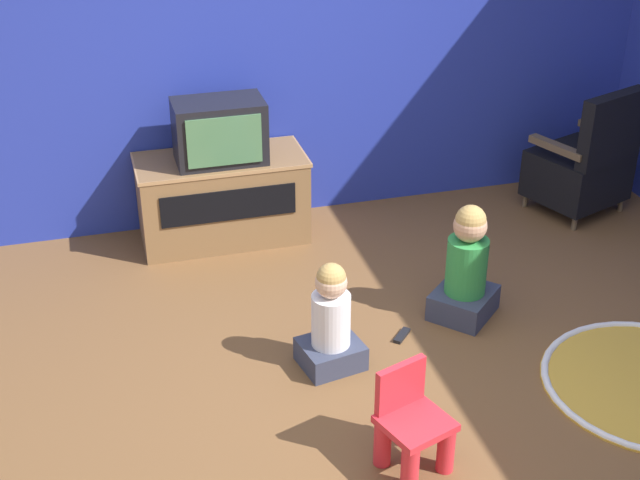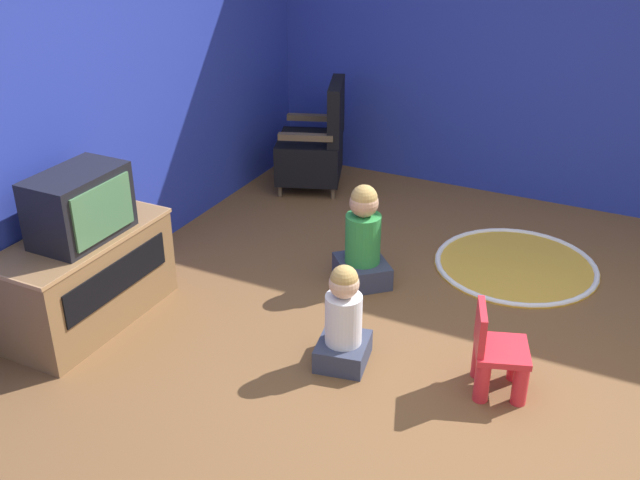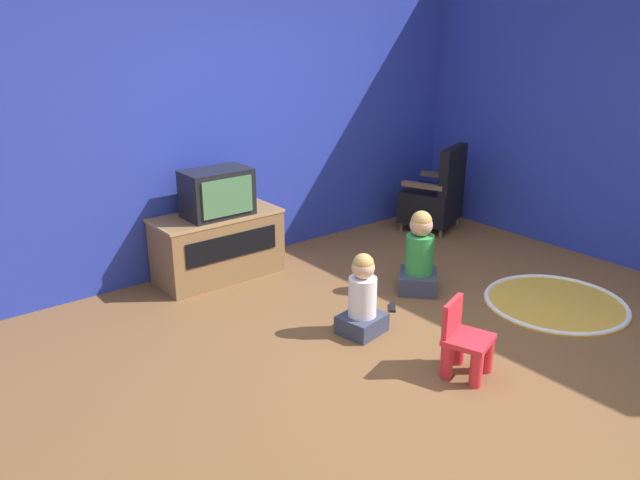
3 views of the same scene
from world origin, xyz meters
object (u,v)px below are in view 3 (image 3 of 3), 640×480
yellow_kid_chair (465,345)px  child_watching_left (419,257)px  tv_cabinet (218,244)px  television (217,193)px  black_armchair (435,197)px  child_watching_center (362,299)px  remote_control (393,307)px

yellow_kid_chair → child_watching_left: size_ratio=0.71×
tv_cabinet → television: (0.00, -0.04, 0.48)m
tv_cabinet → black_armchair: black_armchair is taller
television → child_watching_left: 1.80m
black_armchair → yellow_kid_chair: (-2.08, -2.13, -0.15)m
tv_cabinet → child_watching_left: 1.76m
television → yellow_kid_chair: size_ratio=1.15×
tv_cabinet → child_watching_center: 1.61m
television → child_watching_center: (0.29, -1.54, -0.52)m
television → remote_control: 1.77m
tv_cabinet → black_armchair: size_ratio=1.20×
black_armchair → child_watching_left: black_armchair is taller
child_watching_left → remote_control: bearing=154.2°
black_armchair → child_watching_center: bearing=9.8°
child_watching_center → black_armchair: bearing=19.6°
remote_control → child_watching_left: bearing=-30.1°
television → remote_control: television is taller
child_watching_center → remote_control: (0.46, 0.14, -0.26)m
television → child_watching_center: 1.65m
tv_cabinet → television: 0.48m
tv_cabinet → yellow_kid_chair: (0.43, -2.42, -0.10)m
yellow_kid_chair → remote_control: size_ratio=3.57×
tv_cabinet → child_watching_left: bearing=-48.3°
tv_cabinet → remote_control: bearing=-62.5°
remote_control → tv_cabinet: bearing=70.7°
black_armchair → child_watching_left: (-1.34, -1.03, -0.05)m
black_armchair → remote_control: 2.14m
black_armchair → television: bearing=-25.9°
black_armchair → child_watching_center: (-2.23, -1.30, -0.09)m
tv_cabinet → child_watching_left: (1.17, -1.32, 0.00)m
tv_cabinet → yellow_kid_chair: size_ratio=2.23×
television → black_armchair: (2.52, -0.24, -0.43)m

